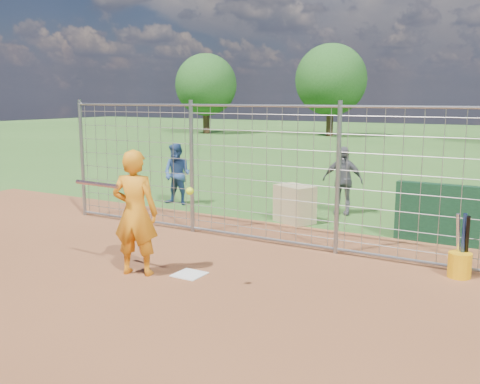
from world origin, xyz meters
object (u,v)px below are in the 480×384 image
Objects in this scene: bystander_b at (343,180)px; batter at (135,213)px; equipment_bin at (295,204)px; bystander_a at (177,174)px; bucket_with_bats at (460,261)px.

batter is at bearing -109.49° from bystander_b.
batter is 4.41m from equipment_bin.
batter is 5.37m from bystander_a.
equipment_bin is (-0.58, -1.32, -0.38)m from bystander_b.
bystander_b reaches higher than bystander_a.
equipment_bin is at bearing 150.86° from bucket_with_bats.
bystander_b is at bearing -121.25° from batter.
batter is 1.24× the size of bystander_a.
bucket_with_bats is (4.24, 2.31, -0.70)m from batter.
bucket_with_bats is at bearing -23.26° from bystander_a.
equipment_bin is (0.63, 4.33, -0.55)m from batter.
bystander_a is at bearing -78.77° from batter.
batter is 2.37× the size of equipment_bin.
bystander_b reaches higher than equipment_bin.
bystander_a is at bearing -172.76° from bystander_b.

